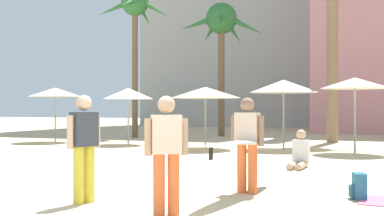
{
  "coord_description": "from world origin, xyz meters",
  "views": [
    {
      "loc": [
        2.79,
        -5.01,
        1.46
      ],
      "look_at": [
        -0.69,
        4.53,
        1.47
      ],
      "focal_mm": 44.93,
      "sensor_mm": 36.0,
      "label": 1
    }
  ],
  "objects": [
    {
      "name": "person_mid_center",
      "position": [
        0.86,
        2.94,
        0.9
      ],
      "size": [
        0.81,
        3.02,
        1.64
      ],
      "rotation": [
        0.0,
        0.0,
        1.45
      ],
      "color": "orange",
      "rests_on": "ground"
    },
    {
      "name": "person_mid_right",
      "position": [
        -1.3,
        1.34,
        0.91
      ],
      "size": [
        0.35,
        0.6,
        1.66
      ],
      "rotation": [
        0.0,
        0.0,
        5.92
      ],
      "color": "gold",
      "rests_on": "ground"
    },
    {
      "name": "palm_tree_far_left",
      "position": [
        -4.37,
        19.13,
        5.74
      ],
      "size": [
        4.21,
        4.47,
        6.99
      ],
      "color": "brown",
      "rests_on": "ground"
    },
    {
      "name": "cafe_umbrella_3",
      "position": [
        -9.89,
        12.48,
        2.16
      ],
      "size": [
        2.27,
        2.27,
        2.36
      ],
      "color": "gray",
      "rests_on": "ground"
    },
    {
      "name": "backpack",
      "position": [
        2.67,
        3.13,
        0.2
      ],
      "size": [
        0.29,
        0.33,
        0.42
      ],
      "rotation": [
        0.0,
        0.0,
        3.36
      ],
      "color": "#296484",
      "rests_on": "ground"
    },
    {
      "name": "cafe_umbrella_5",
      "position": [
        -6.27,
        12.32,
        2.05
      ],
      "size": [
        2.05,
        2.05,
        2.28
      ],
      "color": "gray",
      "rests_on": "ground"
    },
    {
      "name": "cafe_umbrella_0",
      "position": [
        2.43,
        11.34,
        2.27
      ],
      "size": [
        2.18,
        2.18,
        2.45
      ],
      "color": "gray",
      "rests_on": "ground"
    },
    {
      "name": "person_near_right",
      "position": [
        1.24,
        6.99,
        0.32
      ],
      "size": [
        0.45,
        1.0,
        0.93
      ],
      "rotation": [
        0.0,
        0.0,
        4.64
      ],
      "color": "#D1A889",
      "rests_on": "ground"
    },
    {
      "name": "person_mid_left",
      "position": [
        0.23,
        0.99,
        0.89
      ],
      "size": [
        0.56,
        0.4,
        1.63
      ],
      "rotation": [
        0.0,
        0.0,
        2.13
      ],
      "color": "orange",
      "rests_on": "ground"
    },
    {
      "name": "cafe_umbrella_4",
      "position": [
        -2.7,
        11.46,
        2.03
      ],
      "size": [
        2.59,
        2.59,
        2.24
      ],
      "color": "gray",
      "rests_on": "ground"
    },
    {
      "name": "palm_tree_right",
      "position": [
        -8.08,
        16.51,
        6.21
      ],
      "size": [
        3.92,
        3.9,
        7.46
      ],
      "color": "brown",
      "rests_on": "ground"
    },
    {
      "name": "cafe_umbrella_6",
      "position": [
        0.0,
        12.2,
        2.25
      ],
      "size": [
        2.43,
        2.43,
        2.48
      ],
      "color": "gray",
      "rests_on": "ground"
    }
  ]
}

